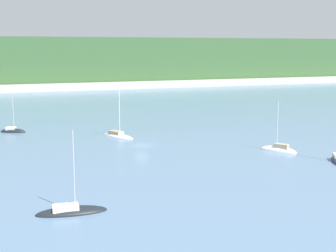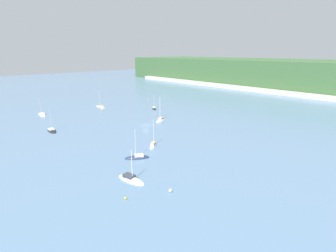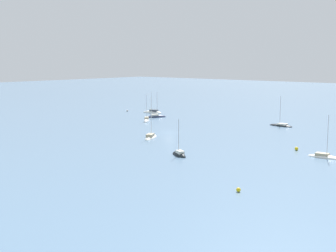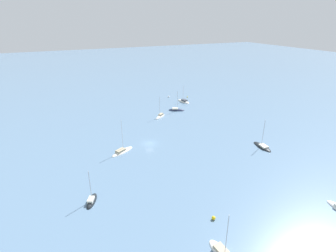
{
  "view_description": "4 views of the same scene",
  "coord_description": "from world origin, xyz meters",
  "px_view_note": "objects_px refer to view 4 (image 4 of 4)",
  "views": [
    {
      "loc": [
        -25.31,
        -83.45,
        18.36
      ],
      "look_at": [
        9.33,
        10.74,
        1.51
      ],
      "focal_mm": 50.0,
      "sensor_mm": 36.0,
      "label": 1
    },
    {
      "loc": [
        85.26,
        -64.91,
        30.32
      ],
      "look_at": [
        13.29,
        0.71,
        2.4
      ],
      "focal_mm": 28.0,
      "sensor_mm": 36.0,
      "label": 2
    },
    {
      "loc": [
        -85.55,
        100.34,
        20.89
      ],
      "look_at": [
        2.43,
        -2.18,
        1.42
      ],
      "focal_mm": 50.0,
      "sensor_mm": 36.0,
      "label": 3
    },
    {
      "loc": [
        -74.36,
        28.06,
        39.24
      ],
      "look_at": [
        5.67,
        -9.56,
        2.56
      ],
      "focal_mm": 28.0,
      "sensor_mm": 36.0,
      "label": 4
    }
  ],
  "objects_px": {
    "sailboat_4": "(262,147)",
    "sailboat_5": "(92,201)",
    "sailboat_6": "(183,102)",
    "mooring_buoy_1": "(187,97)",
    "sailboat_7": "(122,152)",
    "mooring_buoy_3": "(214,218)",
    "sailboat_2": "(176,110)",
    "mooring_buoy_0": "(169,97)",
    "sailboat_3": "(160,117)"
  },
  "relations": [
    {
      "from": "sailboat_4",
      "to": "sailboat_5",
      "type": "xyz_separation_m",
      "value": [
        -4.27,
        55.59,
        0.02
      ]
    },
    {
      "from": "sailboat_6",
      "to": "mooring_buoy_1",
      "type": "distance_m",
      "value": 8.48
    },
    {
      "from": "sailboat_5",
      "to": "sailboat_6",
      "type": "height_order",
      "value": "sailboat_6"
    },
    {
      "from": "sailboat_7",
      "to": "mooring_buoy_3",
      "type": "height_order",
      "value": "sailboat_7"
    },
    {
      "from": "sailboat_4",
      "to": "sailboat_6",
      "type": "height_order",
      "value": "sailboat_4"
    },
    {
      "from": "sailboat_2",
      "to": "sailboat_6",
      "type": "height_order",
      "value": "sailboat_2"
    },
    {
      "from": "mooring_buoy_3",
      "to": "mooring_buoy_1",
      "type": "bearing_deg",
      "value": -25.66
    },
    {
      "from": "sailboat_4",
      "to": "sailboat_6",
      "type": "bearing_deg",
      "value": 4.64
    },
    {
      "from": "sailboat_5",
      "to": "mooring_buoy_1",
      "type": "xyz_separation_m",
      "value": [
        65.34,
        -61.56,
        0.17
      ]
    },
    {
      "from": "sailboat_4",
      "to": "mooring_buoy_0",
      "type": "bearing_deg",
      "value": 7.64
    },
    {
      "from": "sailboat_3",
      "to": "mooring_buoy_1",
      "type": "relative_size",
      "value": 17.99
    },
    {
      "from": "sailboat_7",
      "to": "mooring_buoy_1",
      "type": "bearing_deg",
      "value": 14.4
    },
    {
      "from": "sailboat_3",
      "to": "sailboat_5",
      "type": "distance_m",
      "value": 57.24
    },
    {
      "from": "sailboat_2",
      "to": "sailboat_6",
      "type": "bearing_deg",
      "value": 79.2
    },
    {
      "from": "sailboat_3",
      "to": "mooring_buoy_1",
      "type": "xyz_separation_m",
      "value": [
        21.26,
        -25.05,
        0.15
      ]
    },
    {
      "from": "sailboat_5",
      "to": "mooring_buoy_0",
      "type": "height_order",
      "value": "sailboat_5"
    },
    {
      "from": "sailboat_5",
      "to": "mooring_buoy_0",
      "type": "distance_m",
      "value": 87.11
    },
    {
      "from": "sailboat_7",
      "to": "mooring_buoy_0",
      "type": "relative_size",
      "value": 14.72
    },
    {
      "from": "mooring_buoy_3",
      "to": "sailboat_7",
      "type": "bearing_deg",
      "value": 13.7
    },
    {
      "from": "mooring_buoy_0",
      "to": "mooring_buoy_1",
      "type": "bearing_deg",
      "value": -114.79
    },
    {
      "from": "sailboat_3",
      "to": "sailboat_7",
      "type": "xyz_separation_m",
      "value": [
        -23.63,
        23.47,
        0.01
      ]
    },
    {
      "from": "sailboat_5",
      "to": "mooring_buoy_3",
      "type": "distance_m",
      "value": 27.77
    },
    {
      "from": "mooring_buoy_1",
      "to": "sailboat_7",
      "type": "bearing_deg",
      "value": 132.78
    },
    {
      "from": "sailboat_4",
      "to": "sailboat_7",
      "type": "relative_size",
      "value": 0.88
    },
    {
      "from": "sailboat_5",
      "to": "mooring_buoy_0",
      "type": "relative_size",
      "value": 11.37
    },
    {
      "from": "sailboat_3",
      "to": "mooring_buoy_0",
      "type": "xyz_separation_m",
      "value": [
        25.46,
        -15.96,
        0.26
      ]
    },
    {
      "from": "mooring_buoy_0",
      "to": "sailboat_2",
      "type": "bearing_deg",
      "value": 164.19
    },
    {
      "from": "mooring_buoy_0",
      "to": "sailboat_6",
      "type": "bearing_deg",
      "value": -162.16
    },
    {
      "from": "sailboat_6",
      "to": "mooring_buoy_1",
      "type": "bearing_deg",
      "value": -53.17
    },
    {
      "from": "sailboat_2",
      "to": "mooring_buoy_1",
      "type": "distance_m",
      "value": 22.18
    },
    {
      "from": "mooring_buoy_0",
      "to": "sailboat_7",
      "type": "bearing_deg",
      "value": 141.22
    },
    {
      "from": "sailboat_6",
      "to": "sailboat_7",
      "type": "height_order",
      "value": "sailboat_7"
    },
    {
      "from": "sailboat_3",
      "to": "sailboat_4",
      "type": "xyz_separation_m",
      "value": [
        -39.81,
        -19.07,
        -0.04
      ]
    },
    {
      "from": "sailboat_4",
      "to": "sailboat_7",
      "type": "xyz_separation_m",
      "value": [
        16.18,
        42.54,
        0.05
      ]
    },
    {
      "from": "mooring_buoy_0",
      "to": "sailboat_4",
      "type": "bearing_deg",
      "value": -177.27
    },
    {
      "from": "sailboat_3",
      "to": "sailboat_5",
      "type": "bearing_deg",
      "value": 13.82
    },
    {
      "from": "sailboat_2",
      "to": "sailboat_5",
      "type": "height_order",
      "value": "sailboat_2"
    },
    {
      "from": "sailboat_3",
      "to": "mooring_buoy_1",
      "type": "distance_m",
      "value": 32.85
    },
    {
      "from": "mooring_buoy_3",
      "to": "mooring_buoy_0",
      "type": "bearing_deg",
      "value": -19.38
    },
    {
      "from": "mooring_buoy_0",
      "to": "sailboat_3",
      "type": "bearing_deg",
      "value": 147.91
    },
    {
      "from": "sailboat_6",
      "to": "mooring_buoy_3",
      "type": "relative_size",
      "value": 10.82
    },
    {
      "from": "sailboat_4",
      "to": "mooring_buoy_3",
      "type": "xyz_separation_m",
      "value": [
        -21.05,
        33.47,
        0.33
      ]
    },
    {
      "from": "sailboat_5",
      "to": "sailboat_7",
      "type": "distance_m",
      "value": 24.25
    },
    {
      "from": "mooring_buoy_1",
      "to": "sailboat_2",
      "type": "bearing_deg",
      "value": 137.72
    },
    {
      "from": "sailboat_2",
      "to": "sailboat_3",
      "type": "distance_m",
      "value": 11.23
    },
    {
      "from": "sailboat_7",
      "to": "mooring_buoy_1",
      "type": "xyz_separation_m",
      "value": [
        44.89,
        -48.52,
        0.14
      ]
    },
    {
      "from": "sailboat_2",
      "to": "mooring_buoy_1",
      "type": "height_order",
      "value": "sailboat_2"
    },
    {
      "from": "sailboat_6",
      "to": "mooring_buoy_3",
      "type": "height_order",
      "value": "sailboat_6"
    },
    {
      "from": "sailboat_2",
      "to": "sailboat_4",
      "type": "bearing_deg",
      "value": -47.3
    },
    {
      "from": "sailboat_3",
      "to": "sailboat_2",
      "type": "bearing_deg",
      "value": 169.05
    }
  ]
}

